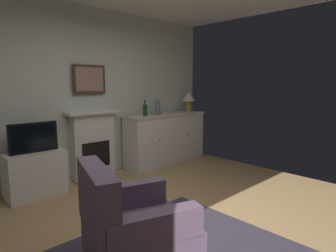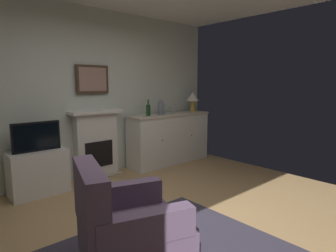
# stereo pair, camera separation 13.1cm
# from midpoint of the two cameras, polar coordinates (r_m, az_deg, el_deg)

# --- Properties ---
(ground_plane) EXTENTS (5.41, 4.58, 0.10)m
(ground_plane) POSITION_cam_midpoint_polar(r_m,az_deg,el_deg) (3.27, 0.93, -20.40)
(ground_plane) COLOR tan
(ground_plane) RESTS_ON ground
(wall_rear) EXTENTS (5.41, 0.06, 2.72)m
(wall_rear) POSITION_cam_midpoint_polar(r_m,az_deg,el_deg) (4.75, -18.61, 6.04)
(wall_rear) COLOR silver
(wall_rear) RESTS_ON ground_plane
(fireplace_unit) EXTENTS (0.87, 0.30, 1.10)m
(fireplace_unit) POSITION_cam_midpoint_polar(r_m,az_deg,el_deg) (4.82, -15.45, -3.56)
(fireplace_unit) COLOR white
(fireplace_unit) RESTS_ON ground_plane
(framed_picture) EXTENTS (0.55, 0.04, 0.45)m
(framed_picture) POSITION_cam_midpoint_polar(r_m,az_deg,el_deg) (4.75, -16.22, 8.96)
(framed_picture) COLOR #473323
(sideboard_cabinet) EXTENTS (1.73, 0.49, 0.95)m
(sideboard_cabinet) POSITION_cam_midpoint_polar(r_m,az_deg,el_deg) (5.51, -1.12, -2.48)
(sideboard_cabinet) COLOR white
(sideboard_cabinet) RESTS_ON ground_plane
(table_lamp) EXTENTS (0.26, 0.26, 0.40)m
(table_lamp) POSITION_cam_midpoint_polar(r_m,az_deg,el_deg) (5.87, 3.53, 5.62)
(table_lamp) COLOR #B79338
(table_lamp) RESTS_ON sideboard_cabinet
(wine_bottle) EXTENTS (0.08, 0.08, 0.29)m
(wine_bottle) POSITION_cam_midpoint_polar(r_m,az_deg,el_deg) (5.10, -5.34, 3.21)
(wine_bottle) COLOR #193F1E
(wine_bottle) RESTS_ON sideboard_cabinet
(wine_glass_left) EXTENTS (0.07, 0.07, 0.16)m
(wine_glass_left) POSITION_cam_midpoint_polar(r_m,az_deg,el_deg) (5.39, -2.04, 3.69)
(wine_glass_left) COLOR silver
(wine_glass_left) RESTS_ON sideboard_cabinet
(wine_glass_center) EXTENTS (0.07, 0.07, 0.16)m
(wine_glass_center) POSITION_cam_midpoint_polar(r_m,az_deg,el_deg) (5.41, -0.59, 3.71)
(wine_glass_center) COLOR silver
(wine_glass_center) RESTS_ON sideboard_cabinet
(wine_glass_right) EXTENTS (0.07, 0.07, 0.16)m
(wine_glass_right) POSITION_cam_midpoint_polar(r_m,az_deg,el_deg) (5.53, -0.19, 3.81)
(wine_glass_right) COLOR silver
(wine_glass_right) RESTS_ON sideboard_cabinet
(vase_decorative) EXTENTS (0.11, 0.11, 0.28)m
(vase_decorative) POSITION_cam_midpoint_polar(r_m,az_deg,el_deg) (5.22, -2.84, 3.72)
(vase_decorative) COLOR slate
(vase_decorative) RESTS_ON sideboard_cabinet
(tv_cabinet) EXTENTS (0.75, 0.42, 0.62)m
(tv_cabinet) POSITION_cam_midpoint_polar(r_m,az_deg,el_deg) (4.37, -25.76, -8.61)
(tv_cabinet) COLOR white
(tv_cabinet) RESTS_ON ground_plane
(tv_set) EXTENTS (0.62, 0.07, 0.40)m
(tv_set) POSITION_cam_midpoint_polar(r_m,az_deg,el_deg) (4.23, -26.11, -2.09)
(tv_set) COLOR black
(tv_set) RESTS_ON tv_cabinet
(armchair) EXTENTS (1.00, 0.97, 0.92)m
(armchair) POSITION_cam_midpoint_polar(r_m,az_deg,el_deg) (2.45, -8.91, -19.61)
(armchair) COLOR #604C66
(armchair) RESTS_ON ground_plane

